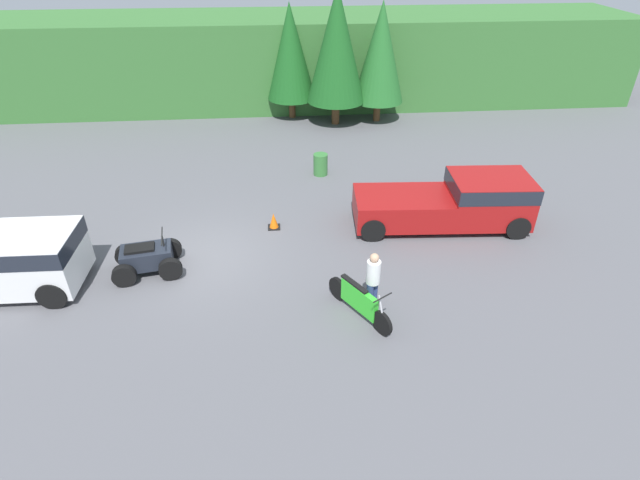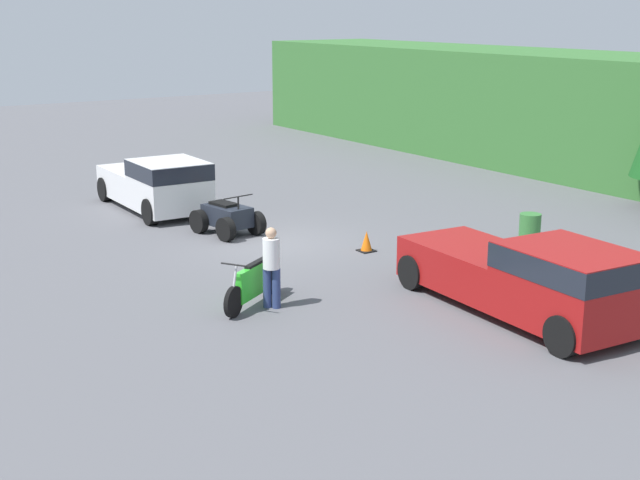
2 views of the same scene
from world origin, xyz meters
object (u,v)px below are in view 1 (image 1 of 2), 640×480
pickup_truck_red (457,200)px  quad_atv (147,258)px  steel_barrel (321,164)px  traffic_cone (274,221)px  dirt_bike (359,301)px  pickup_truck_second (2,261)px  rider_person (373,280)px

pickup_truck_red → quad_atv: size_ratio=2.75×
pickup_truck_red → steel_barrel: (-4.22, 4.38, -0.49)m
pickup_truck_red → traffic_cone: size_ratio=10.72×
quad_atv → traffic_cone: size_ratio=3.90×
dirt_bike → quad_atv: quad_atv is taller
pickup_truck_red → traffic_cone: pickup_truck_red is taller
pickup_truck_second → quad_atv: pickup_truck_second is taller
dirt_bike → quad_atv: bearing=-145.1°
traffic_cone → pickup_truck_second: bearing=-160.2°
rider_person → dirt_bike: bearing=-101.7°
rider_person → steel_barrel: bearing=139.8°
quad_atv → steel_barrel: bearing=38.5°
quad_atv → steel_barrel: 8.45m
dirt_bike → traffic_cone: bearing=172.7°
pickup_truck_second → quad_atv: size_ratio=2.39×
pickup_truck_red → steel_barrel: 6.10m
pickup_truck_red → rider_person: (-3.57, -4.11, 0.03)m
steel_barrel → quad_atv: bearing=-132.1°
rider_person → quad_atv: bearing=-153.9°
pickup_truck_red → pickup_truck_second: size_ratio=1.15×
rider_person → traffic_cone: (-2.59, 4.42, -0.71)m
rider_person → pickup_truck_second: bearing=-144.4°
pickup_truck_red → traffic_cone: (-6.16, 0.31, -0.68)m
steel_barrel → dirt_bike: bearing=-88.3°
pickup_truck_red → rider_person: bearing=-127.8°
pickup_truck_red → quad_atv: pickup_truck_red is taller
pickup_truck_second → dirt_bike: size_ratio=2.45×
pickup_truck_red → quad_atv: 10.07m
quad_atv → rider_person: size_ratio=1.20×
quad_atv → rider_person: 6.70m
pickup_truck_second → rider_person: rider_person is taller
pickup_truck_second → steel_barrel: bearing=36.8°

